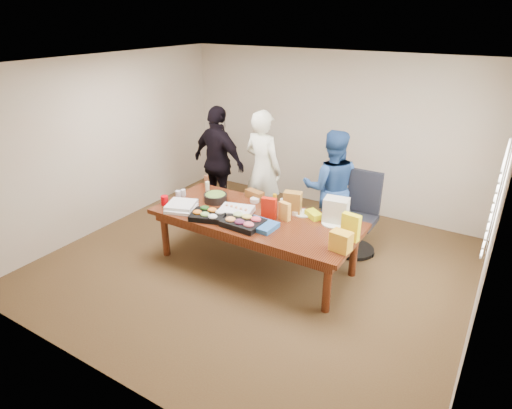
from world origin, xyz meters
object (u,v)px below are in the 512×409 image
Objects in this scene: conference_table at (256,241)px; person_center at (263,169)px; person_right at (331,188)px; office_chair at (357,217)px; sheet_cake at (236,211)px; salad_bowl at (215,198)px.

conference_table is 1.47× the size of person_center.
person_right is at bearing 64.03° from conference_table.
person_center is (-1.65, 0.13, 0.38)m from office_chair.
office_chair is at bearing 24.36° from sheet_cake.
conference_table is 1.60× the size of person_right.
office_chair is 0.66× the size of person_right.
sheet_cake is (-0.27, -0.06, 0.41)m from conference_table.
person_right is (-0.48, 0.14, 0.30)m from office_chair.
conference_table is 6.36× the size of sheet_cake.
salad_bowl reaches higher than conference_table.
person_center reaches higher than sheet_cake.
person_center is at bearing -23.22° from person_right.
person_center is 1.17m from person_right.
office_chair is 1.70m from person_center.
sheet_cake is at bearing -167.99° from conference_table.
office_chair reaches higher than salad_bowl.
salad_bowl reaches higher than sheet_cake.
person_right is (0.58, 1.19, 0.50)m from conference_table.
office_chair is at bearing 26.88° from salad_bowl.
conference_table is at bearing -3.27° from sheet_cake.
conference_table is 2.43× the size of office_chair.
person_right is 1.71m from salad_bowl.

